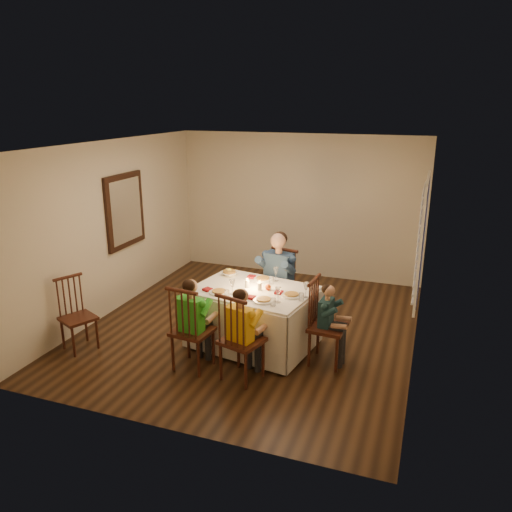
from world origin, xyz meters
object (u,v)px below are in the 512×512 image
(adult, at_px, (277,322))
(chair_end, at_px, (326,362))
(child_green, at_px, (194,367))
(child_teal, at_px, (326,362))
(serving_bowl, at_px, (229,273))
(child_yellow, at_px, (242,378))
(chair_adult, at_px, (277,322))
(dining_table, at_px, (253,305))
(chair_near_right, at_px, (242,378))
(chair_extra, at_px, (82,348))
(chair_near_left, at_px, (194,367))

(adult, bearing_deg, chair_end, -32.47)
(child_green, relative_size, child_teal, 1.11)
(child_teal, height_order, serving_bowl, serving_bowl)
(child_teal, bearing_deg, child_yellow, 133.04)
(child_green, bearing_deg, chair_adult, -103.78)
(dining_table, distance_m, adult, 0.99)
(chair_near_right, relative_size, adult, 0.80)
(chair_adult, bearing_deg, chair_extra, -130.15)
(chair_extra, bearing_deg, child_yellow, -63.56)
(chair_adult, bearing_deg, serving_bowl, -131.42)
(chair_near_right, xyz_separation_m, child_green, (-0.65, 0.03, 0.00))
(child_teal, distance_m, serving_bowl, 1.81)
(chair_adult, bearing_deg, chair_end, -32.47)
(chair_near_right, bearing_deg, chair_near_left, 12.85)
(dining_table, xyz_separation_m, chair_near_left, (-0.49, -0.81, -0.57))
(child_green, bearing_deg, dining_table, -115.33)
(child_yellow, bearing_deg, serving_bowl, -45.80)
(child_yellow, bearing_deg, chair_near_right, -0.00)
(dining_table, bearing_deg, chair_end, 1.88)
(child_teal, bearing_deg, child_green, 117.76)
(child_green, bearing_deg, adult, -103.78)
(chair_end, xyz_separation_m, child_yellow, (-0.86, -0.70, 0.00))
(chair_near_left, xyz_separation_m, adult, (0.57, 1.60, 0.00))
(chair_near_right, bearing_deg, dining_table, -63.24)
(chair_extra, bearing_deg, serving_bowl, -26.75)
(chair_end, bearing_deg, chair_extra, 107.28)
(adult, distance_m, child_yellow, 1.64)
(chair_end, relative_size, child_green, 0.95)
(chair_near_left, height_order, serving_bowl, serving_bowl)
(chair_extra, distance_m, child_teal, 3.22)
(chair_near_left, bearing_deg, child_teal, -150.37)
(adult, xyz_separation_m, serving_bowl, (-0.58, -0.42, 0.83))
(chair_near_right, height_order, serving_bowl, serving_bowl)
(serving_bowl, bearing_deg, child_teal, -18.72)
(dining_table, bearing_deg, child_teal, 1.88)
(child_yellow, bearing_deg, adult, -71.54)
(chair_near_right, height_order, chair_end, same)
(adult, xyz_separation_m, child_teal, (0.94, -0.94, 0.00))
(chair_adult, bearing_deg, chair_near_left, -97.22)
(dining_table, distance_m, chair_end, 1.18)
(chair_near_left, height_order, chair_end, same)
(chair_adult, height_order, child_teal, chair_adult)
(chair_near_left, relative_size, chair_extra, 1.11)
(child_yellow, distance_m, child_teal, 1.11)
(chair_adult, distance_m, chair_extra, 2.76)
(adult, distance_m, serving_bowl, 1.10)
(chair_near_left, distance_m, chair_extra, 1.62)
(adult, bearing_deg, serving_bowl, -131.42)
(chair_extra, height_order, child_teal, child_teal)
(dining_table, relative_size, chair_adult, 1.56)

